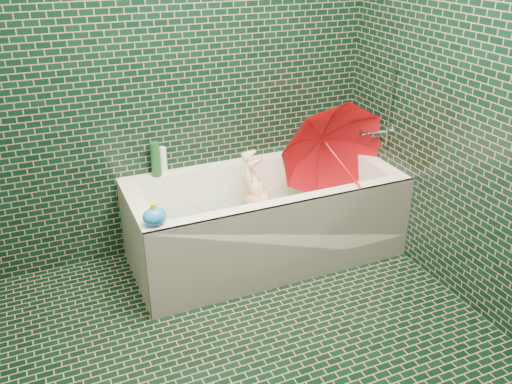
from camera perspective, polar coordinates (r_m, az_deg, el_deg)
name	(u,v)px	position (r m, az deg, el deg)	size (l,w,h in m)	color
floor	(267,380)	(2.75, 1.14, -19.14)	(2.80, 2.80, 0.00)	black
wall_back	(171,60)	(3.34, -8.99, 13.58)	(2.80, 2.80, 0.00)	black
bathtub	(266,227)	(3.51, 1.02, -3.73)	(1.70, 0.75, 0.55)	white
bath_mat	(264,233)	(3.55, 0.90, -4.38)	(1.35, 0.47, 0.01)	green
water	(265,214)	(3.48, 0.91, -2.33)	(1.48, 0.53, 0.00)	silver
faucet	(379,128)	(3.67, 12.78, 6.61)	(0.18, 0.19, 0.55)	silver
child	(264,215)	(3.45, 0.81, -2.40)	(0.30, 0.20, 0.83)	beige
umbrella	(340,162)	(3.50, 8.85, 3.17)	(0.69, 0.69, 0.61)	red
soap_bottle_a	(347,144)	(3.98, 9.60, 5.02)	(0.10, 0.10, 0.26)	white
soap_bottle_b	(344,146)	(3.94, 9.24, 4.83)	(0.09, 0.10, 0.21)	#561E72
soap_bottle_c	(329,147)	(3.90, 7.72, 4.73)	(0.13, 0.13, 0.16)	#14471E
bottle_right_tall	(318,133)	(3.84, 6.54, 6.17)	(0.06, 0.06, 0.22)	#14471E
bottle_right_pump	(348,132)	(3.96, 9.64, 6.20)	(0.05, 0.05, 0.16)	silver
bottle_left_tall	(156,159)	(3.42, -10.52, 3.39)	(0.06, 0.06, 0.22)	#14471E
bottle_left_short	(163,160)	(3.47, -9.79, 3.33)	(0.05, 0.05, 0.17)	white
rubber_duck	(309,146)	(3.80, 5.60, 4.84)	(0.11, 0.09, 0.08)	yellow
bath_toy	(155,216)	(2.86, -10.64, -2.52)	(0.15, 0.13, 0.12)	blue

